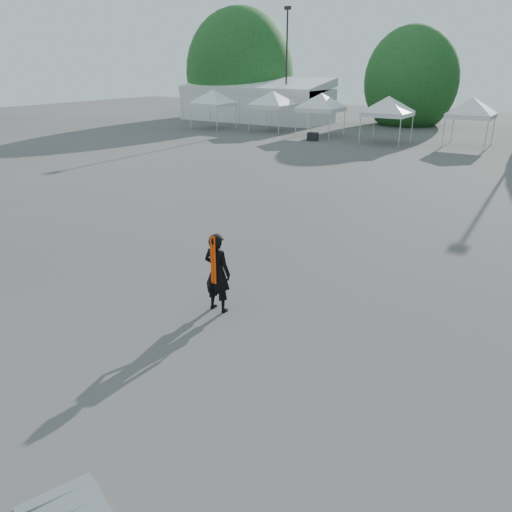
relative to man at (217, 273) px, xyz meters
The scene contains 12 objects.
ground 1.38m from the man, 78.01° to the left, with size 120.00×120.00×0.00m, color #474442.
marquee 42.07m from the man, 121.21° to the left, with size 15.00×6.25×4.23m.
light_pole_west 39.53m from the man, 116.96° to the left, with size 0.60×0.25×10.30m.
tree_far_w 46.87m from the man, 123.50° to the left, with size 4.80×4.80×7.30m.
tree_mid_w 41.81m from the man, 100.77° to the left, with size 4.16×4.16×6.33m.
tent_a 35.77m from the man, 127.15° to the left, with size 4.38×4.38×3.88m.
tent_b 34.02m from the man, 118.51° to the left, with size 4.45×4.45×3.88m.
tent_c 31.24m from the man, 111.21° to the left, with size 4.40×4.40×3.88m.
tent_d 28.68m from the man, 101.09° to the left, with size 4.41×4.41×3.88m.
tent_e 29.94m from the man, 90.28° to the left, with size 4.21×4.21×3.88m.
man is the anchor object (origin of this frame).
crate_west 28.45m from the man, 111.87° to the left, with size 0.77×0.60×0.60m, color black.
Camera 1 is at (6.27, -9.48, 5.49)m, focal length 35.00 mm.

